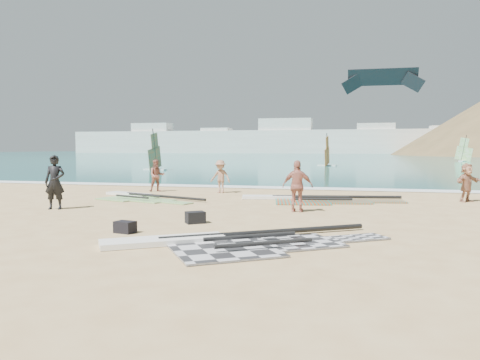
% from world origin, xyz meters
% --- Properties ---
extents(ground, '(300.00, 300.00, 0.00)m').
position_xyz_m(ground, '(0.00, 0.00, 0.00)').
color(ground, tan).
rests_on(ground, ground).
extents(sea, '(300.00, 240.00, 0.06)m').
position_xyz_m(sea, '(0.00, 132.00, 0.00)').
color(sea, '#0C4C57').
rests_on(sea, ground).
extents(surf_line, '(300.00, 1.20, 0.04)m').
position_xyz_m(surf_line, '(0.00, 12.30, 0.00)').
color(surf_line, white).
rests_on(surf_line, ground).
extents(far_town, '(160.00, 8.00, 12.00)m').
position_xyz_m(far_town, '(-15.72, 150.00, 4.49)').
color(far_town, white).
rests_on(far_town, ground).
extents(rig_grey, '(6.25, 4.72, 0.21)m').
position_xyz_m(rig_grey, '(1.81, -1.87, 0.05)').
color(rig_grey, '#262628').
rests_on(rig_grey, ground).
extents(rig_green, '(5.29, 3.32, 0.20)m').
position_xyz_m(rig_green, '(-4.36, 6.20, 0.05)').
color(rig_green, '#4EBD17').
rests_on(rig_green, ground).
extents(rig_orange, '(6.59, 3.13, 0.21)m').
position_xyz_m(rig_orange, '(2.65, 7.10, 0.05)').
color(rig_orange, red).
rests_on(rig_orange, ground).
extents(gear_bag_near, '(0.64, 0.61, 0.33)m').
position_xyz_m(gear_bag_near, '(0.15, 0.65, 0.16)').
color(gear_bag_near, black).
rests_on(gear_bag_near, ground).
extents(gear_bag_far, '(0.55, 0.44, 0.29)m').
position_xyz_m(gear_bag_far, '(-1.04, -1.18, 0.15)').
color(gear_bag_far, black).
rests_on(gear_bag_far, ground).
extents(person_wetsuit, '(0.77, 0.60, 1.87)m').
position_xyz_m(person_wetsuit, '(-5.53, 2.30, 0.93)').
color(person_wetsuit, black).
rests_on(person_wetsuit, ground).
extents(beachgoer_left, '(0.95, 0.89, 1.55)m').
position_xyz_m(beachgoer_left, '(-4.83, 9.14, 0.78)').
color(beachgoer_left, '#975948').
rests_on(beachgoer_left, ground).
extents(beachgoer_mid, '(1.08, 0.73, 1.54)m').
position_xyz_m(beachgoer_mid, '(-1.66, 9.22, 0.77)').
color(beachgoer_mid, '#A27358').
rests_on(beachgoer_mid, ground).
extents(beachgoer_back, '(1.00, 0.43, 1.71)m').
position_xyz_m(beachgoer_back, '(2.65, 3.67, 0.85)').
color(beachgoer_back, '#B9705D').
rests_on(beachgoer_back, ground).
extents(beachgoer_right, '(1.35, 1.28, 1.52)m').
position_xyz_m(beachgoer_right, '(8.70, 8.16, 0.76)').
color(beachgoer_right, tan).
rests_on(beachgoer_right, ground).
extents(windsurfer_left, '(2.15, 2.59, 3.87)m').
position_xyz_m(windsurfer_left, '(-13.62, 28.17, 1.17)').
color(windsurfer_left, white).
rests_on(windsurfer_left, ground).
extents(windsurfer_centre, '(2.13, 2.51, 3.78)m').
position_xyz_m(windsurfer_centre, '(1.14, 42.11, 1.15)').
color(windsurfer_centre, white).
rests_on(windsurfer_centre, ground).
extents(windsurfer_right, '(2.27, 2.18, 4.01)m').
position_xyz_m(windsurfer_right, '(19.93, 64.66, 1.20)').
color(windsurfer_right, white).
rests_on(windsurfer_right, ground).
extents(kitesurf_kite, '(9.29, 1.20, 2.82)m').
position_xyz_m(kitesurf_kite, '(7.11, 44.94, 9.98)').
color(kitesurf_kite, black).
rests_on(kitesurf_kite, ground).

